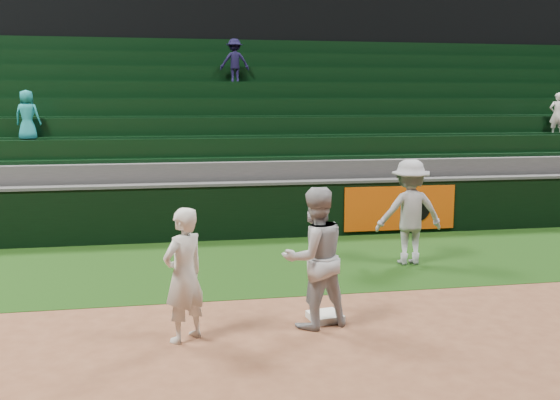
% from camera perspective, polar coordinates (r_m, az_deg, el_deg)
% --- Properties ---
extents(ground, '(70.00, 70.00, 0.00)m').
position_cam_1_polar(ground, '(8.97, 4.25, -10.48)').
color(ground, brown).
rests_on(ground, ground).
extents(foul_grass, '(36.00, 4.20, 0.01)m').
position_cam_1_polar(foul_grass, '(11.77, 0.59, -5.68)').
color(foul_grass, black).
rests_on(foul_grass, ground).
extents(upper_deck, '(40.00, 12.00, 12.00)m').
position_cam_1_polar(upper_deck, '(25.90, -5.62, 15.64)').
color(upper_deck, black).
rests_on(upper_deck, ground).
extents(first_base, '(0.49, 0.49, 0.09)m').
position_cam_1_polar(first_base, '(8.78, 4.15, -10.58)').
color(first_base, white).
rests_on(first_base, ground).
extents(first_baseman, '(0.74, 0.71, 1.70)m').
position_cam_1_polar(first_baseman, '(7.91, -8.78, -6.78)').
color(first_baseman, silver).
rests_on(first_baseman, ground).
extents(baserunner, '(1.07, 0.93, 1.89)m').
position_cam_1_polar(baserunner, '(8.30, 3.18, -5.27)').
color(baserunner, '#A6A9B1').
rests_on(baserunner, ground).
extents(base_coach, '(1.26, 0.74, 1.94)m').
position_cam_1_polar(base_coach, '(11.69, 11.76, -1.09)').
color(base_coach, '#979AA4').
rests_on(base_coach, foul_grass).
extents(field_wall, '(36.00, 0.45, 1.25)m').
position_cam_1_polar(field_wall, '(13.76, -1.01, -0.85)').
color(field_wall, black).
rests_on(field_wall, ground).
extents(stadium_seating, '(36.00, 5.95, 4.85)m').
position_cam_1_polar(stadium_seating, '(17.34, -3.13, 4.73)').
color(stadium_seating, '#3B3B3E').
rests_on(stadium_seating, ground).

